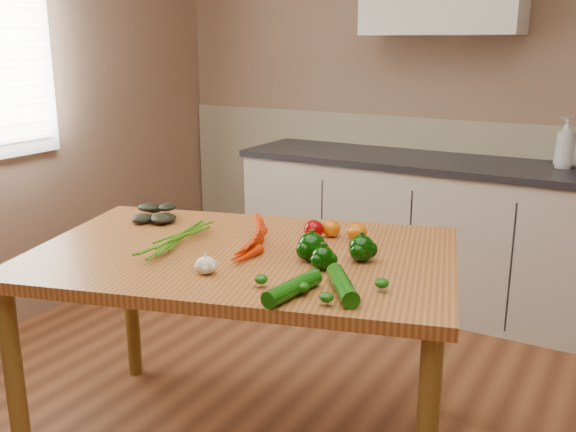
% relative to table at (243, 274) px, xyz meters
% --- Properties ---
extents(room, '(4.04, 5.04, 2.64)m').
position_rel_table_xyz_m(room, '(0.22, -0.22, 0.52)').
color(room, brown).
rests_on(room, ground).
extents(counter_run, '(2.84, 0.64, 1.14)m').
position_rel_table_xyz_m(counter_run, '(0.43, 1.79, -0.27)').
color(counter_run, '#BBB19C').
rests_on(counter_run, ground).
extents(table, '(1.75, 1.37, 0.82)m').
position_rel_table_xyz_m(table, '(0.00, 0.00, 0.00)').
color(table, '#B06833').
rests_on(table, ground).
extents(soap_bottle_a, '(0.15, 0.15, 0.28)m').
position_rel_table_xyz_m(soap_bottle_a, '(0.85, 1.86, 0.31)').
color(soap_bottle_a, silver).
rests_on(soap_bottle_a, counter_run).
extents(soap_bottle_c, '(0.21, 0.21, 0.19)m').
position_rel_table_xyz_m(soap_bottle_c, '(0.89, 1.91, 0.26)').
color(soap_bottle_c, silver).
rests_on(soap_bottle_c, counter_run).
extents(carrot_bunch, '(0.33, 0.29, 0.08)m').
position_rel_table_xyz_m(carrot_bunch, '(-0.06, -0.00, 0.13)').
color(carrot_bunch, red).
rests_on(carrot_bunch, table).
extents(leafy_greens, '(0.22, 0.20, 0.11)m').
position_rel_table_xyz_m(leafy_greens, '(-0.54, 0.17, 0.15)').
color(leafy_greens, black).
rests_on(leafy_greens, table).
extents(garlic_bulb, '(0.07, 0.07, 0.06)m').
position_rel_table_xyz_m(garlic_bulb, '(0.03, -0.26, 0.12)').
color(garlic_bulb, white).
rests_on(garlic_bulb, table).
extents(pepper_a, '(0.10, 0.10, 0.10)m').
position_rel_table_xyz_m(pepper_a, '(0.27, 0.03, 0.14)').
color(pepper_a, black).
rests_on(pepper_a, table).
extents(pepper_b, '(0.09, 0.09, 0.09)m').
position_rel_table_xyz_m(pepper_b, '(0.42, 0.11, 0.14)').
color(pepper_b, black).
rests_on(pepper_b, table).
extents(pepper_c, '(0.08, 0.08, 0.08)m').
position_rel_table_xyz_m(pepper_c, '(0.35, -0.03, 0.13)').
color(pepper_c, black).
rests_on(pepper_c, table).
extents(tomato_a, '(0.08, 0.08, 0.07)m').
position_rel_table_xyz_m(tomato_a, '(0.16, 0.27, 0.13)').
color(tomato_a, '#840204').
rests_on(tomato_a, table).
extents(tomato_b, '(0.07, 0.07, 0.07)m').
position_rel_table_xyz_m(tomato_b, '(0.21, 0.32, 0.12)').
color(tomato_b, '#CF5B05').
rests_on(tomato_b, table).
extents(tomato_c, '(0.08, 0.08, 0.07)m').
position_rel_table_xyz_m(tomato_c, '(0.32, 0.32, 0.13)').
color(tomato_c, '#CF5B05').
rests_on(tomato_c, table).
extents(zucchini_a, '(0.19, 0.23, 0.06)m').
position_rel_table_xyz_m(zucchini_a, '(0.50, -0.19, 0.12)').
color(zucchini_a, '#0C4907').
rests_on(zucchini_a, table).
extents(zucchini_b, '(0.08, 0.25, 0.05)m').
position_rel_table_xyz_m(zucchini_b, '(0.37, -0.29, 0.12)').
color(zucchini_b, '#0C4907').
rests_on(zucchini_b, table).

